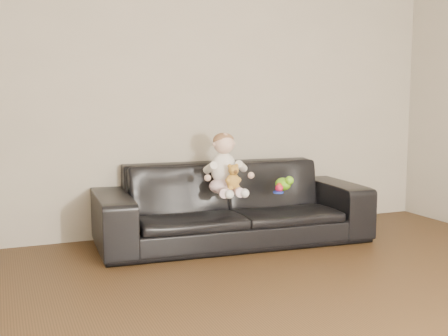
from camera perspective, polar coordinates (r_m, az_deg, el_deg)
name	(u,v)px	position (r m, az deg, el deg)	size (l,w,h in m)	color
wall_back	(189,91)	(5.15, -3.55, 7.78)	(5.00, 5.00, 0.00)	#B2A895
sofa	(232,203)	(4.85, 0.84, -3.61)	(2.31, 0.90, 0.68)	black
baby	(225,167)	(4.63, 0.07, 0.06)	(0.40, 0.47, 0.51)	silver
teddy_bear	(233,177)	(4.50, 0.93, -0.93)	(0.12, 0.12, 0.21)	#B28132
toy_green	(283,184)	(4.89, 6.03, -1.63)	(0.13, 0.16, 0.11)	#6EC917
toy_rattle	(279,188)	(4.80, 5.63, -2.04)	(0.07, 0.07, 0.07)	red
toy_blue_disc	(278,192)	(4.76, 5.54, -2.47)	(0.09, 0.09, 0.01)	#1936C9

